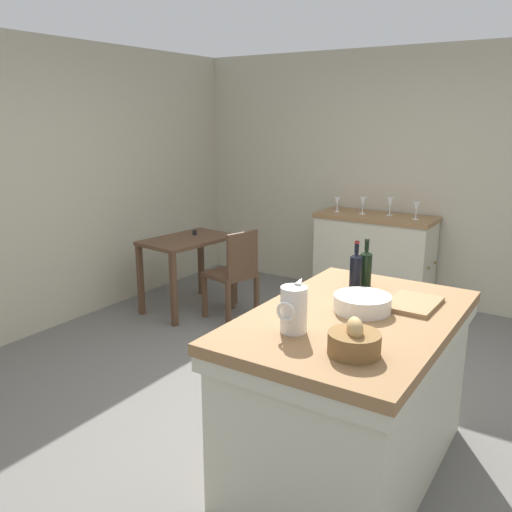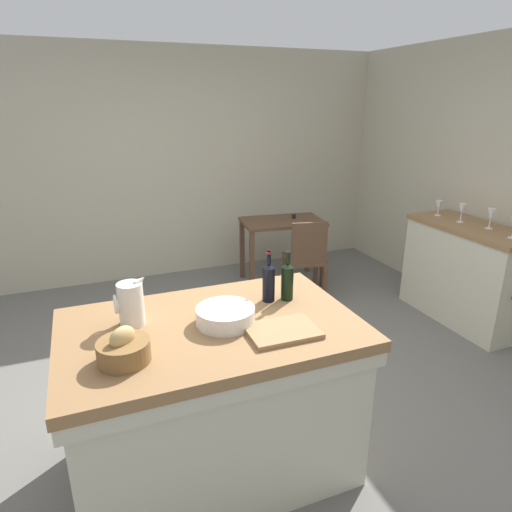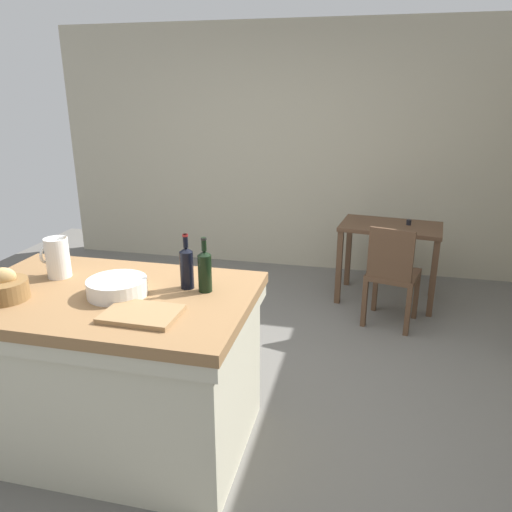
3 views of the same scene
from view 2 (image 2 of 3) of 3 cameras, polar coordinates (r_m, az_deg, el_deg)
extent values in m
plane|color=#66635E|center=(3.46, -0.20, -16.27)|extent=(6.76, 6.76, 0.00)
cube|color=#B2AA93|center=(5.37, -10.59, 11.31)|extent=(5.32, 0.12, 2.60)
cube|color=olive|center=(2.36, -5.78, -9.32)|extent=(1.53, 0.98, 0.06)
cube|color=beige|center=(2.39, -5.73, -10.79)|extent=(1.51, 0.96, 0.08)
cube|color=beige|center=(2.61, -5.43, -18.22)|extent=(1.45, 0.90, 0.86)
cube|color=olive|center=(4.52, 26.07, 3.25)|extent=(0.52, 1.20, 0.04)
cube|color=beige|center=(4.66, 25.24, -2.29)|extent=(0.49, 1.17, 0.89)
cube|color=#513826|center=(5.03, 3.41, 4.41)|extent=(0.96, 0.67, 0.04)
cube|color=#513826|center=(4.81, -0.52, -0.90)|extent=(0.06, 0.06, 0.71)
cube|color=#513826|center=(5.06, 8.64, -0.10)|extent=(0.06, 0.06, 0.71)
cube|color=#513826|center=(5.26, -1.79, 0.88)|extent=(0.06, 0.06, 0.71)
cube|color=#513826|center=(5.49, 6.70, 1.54)|extent=(0.06, 0.06, 0.71)
cylinder|color=black|center=(5.12, 4.86, 5.11)|extent=(0.04, 0.04, 0.05)
cube|color=#513826|center=(4.70, 6.21, -0.37)|extent=(0.49, 0.49, 0.04)
cube|color=#513826|center=(4.46, 6.84, 1.66)|extent=(0.36, 0.12, 0.42)
cube|color=#513826|center=(4.99, 7.66, -2.11)|extent=(0.05, 0.05, 0.42)
cube|color=#513826|center=(4.91, 3.59, -2.32)|extent=(0.05, 0.05, 0.42)
cube|color=#513826|center=(4.67, 8.77, -3.70)|extent=(0.05, 0.05, 0.42)
cube|color=#513826|center=(4.58, 4.42, -3.96)|extent=(0.05, 0.05, 0.42)
cylinder|color=silver|center=(2.37, -15.71, -5.94)|extent=(0.13, 0.13, 0.23)
cone|color=silver|center=(2.33, -14.55, -3.00)|extent=(0.07, 0.04, 0.06)
torus|color=silver|center=(2.36, -17.54, -5.92)|extent=(0.02, 0.10, 0.10)
cylinder|color=silver|center=(2.32, -3.94, -7.62)|extent=(0.31, 0.31, 0.09)
cylinder|color=brown|center=(2.09, -16.57, -11.62)|extent=(0.23, 0.23, 0.10)
ellipsoid|color=tan|center=(2.05, -16.76, -9.94)|extent=(0.15, 0.13, 0.10)
cube|color=#99754C|center=(2.25, 3.38, -9.55)|extent=(0.35, 0.26, 0.02)
cylinder|color=black|center=(2.57, 4.01, -3.50)|extent=(0.07, 0.07, 0.20)
cone|color=black|center=(2.53, 4.07, -1.17)|extent=(0.07, 0.07, 0.02)
cylinder|color=black|center=(2.52, 4.10, -0.17)|extent=(0.03, 0.03, 0.07)
cylinder|color=black|center=(2.51, 4.11, 0.46)|extent=(0.03, 0.03, 0.01)
cylinder|color=black|center=(2.55, 1.63, -3.65)|extent=(0.07, 0.07, 0.20)
cone|color=black|center=(2.51, 1.65, -1.25)|extent=(0.07, 0.07, 0.02)
cylinder|color=black|center=(2.49, 1.66, -0.22)|extent=(0.03, 0.03, 0.07)
cylinder|color=maroon|center=(2.48, 1.67, 0.43)|extent=(0.03, 0.03, 0.01)
cylinder|color=white|center=(4.25, 29.93, 2.04)|extent=(0.06, 0.06, 0.00)
cylinder|color=white|center=(4.47, 27.65, 3.17)|extent=(0.06, 0.06, 0.00)
cylinder|color=white|center=(4.47, 27.73, 3.64)|extent=(0.01, 0.01, 0.07)
cone|color=white|center=(4.45, 27.90, 4.74)|extent=(0.07, 0.07, 0.11)
cylinder|color=white|center=(4.60, 24.68, 4.01)|extent=(0.06, 0.06, 0.00)
cylinder|color=white|center=(4.59, 24.74, 4.46)|extent=(0.01, 0.01, 0.07)
cone|color=white|center=(4.57, 24.89, 5.49)|extent=(0.07, 0.07, 0.10)
cylinder|color=white|center=(4.78, 22.22, 4.87)|extent=(0.06, 0.06, 0.00)
cylinder|color=white|center=(4.78, 22.27, 5.24)|extent=(0.01, 0.01, 0.06)
cone|color=white|center=(4.76, 22.38, 6.09)|extent=(0.07, 0.07, 0.09)
camera|label=1|loc=(2.21, -84.83, -0.26)|focal=37.96mm
camera|label=3|loc=(1.84, 72.56, 3.15)|focal=34.44mm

